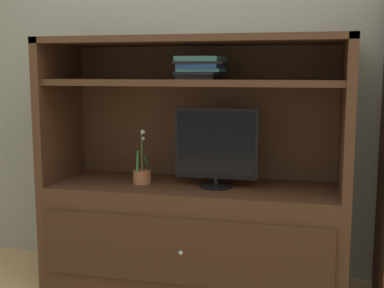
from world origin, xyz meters
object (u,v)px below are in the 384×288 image
at_px(tv_monitor, 216,147).
at_px(magazine_stack, 201,67).
at_px(potted_plant, 142,175).
at_px(media_console, 194,208).

distance_m(tv_monitor, magazine_stack, 0.46).
height_order(tv_monitor, magazine_stack, magazine_stack).
relative_size(tv_monitor, potted_plant, 1.48).
bearing_deg(tv_monitor, magazine_stack, 166.58).
xyz_separation_m(tv_monitor, potted_plant, (-0.45, -0.00, -0.18)).
relative_size(media_console, potted_plant, 5.39).
bearing_deg(magazine_stack, potted_plant, -175.63).
distance_m(media_console, potted_plant, 0.37).
bearing_deg(tv_monitor, media_console, 167.25).
height_order(tv_monitor, potted_plant, tv_monitor).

